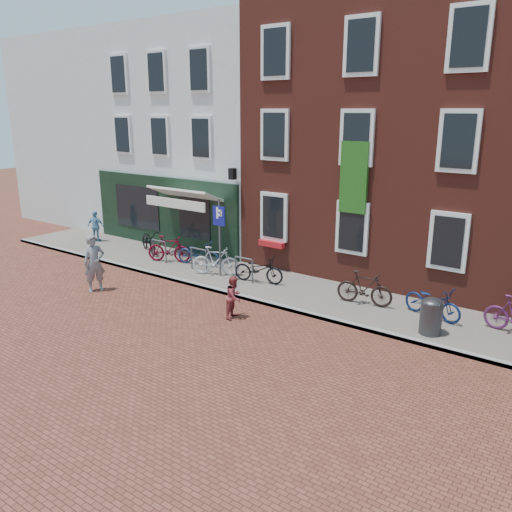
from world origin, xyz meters
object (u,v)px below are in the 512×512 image
Objects in this scene: bicycle_3 at (216,261)px; woman at (94,263)px; bicycle_2 at (198,253)px; bicycle_0 at (149,241)px; parking_sign at (219,227)px; bicycle_1 at (169,249)px; litter_bin at (431,314)px; boy at (234,297)px; cafe_person at (96,226)px; bicycle_5 at (364,288)px; bicycle_6 at (433,302)px; bicycle_4 at (259,269)px.

woman is at bearing 119.61° from bicycle_3.
bicycle_0 is at bearing 74.82° from bicycle_2.
bicycle_3 is at bearing 174.67° from parking_sign.
woman reaches higher than bicycle_1.
woman is 4.45m from bicycle_0.
boy is (-4.86, -1.92, -0.02)m from litter_bin.
litter_bin is 11.78m from bicycle_0.
cafe_person is 12.65m from bicycle_5.
woman is 1.07× the size of bicycle_6.
bicycle_4 is (1.47, 0.22, -1.27)m from parking_sign.
bicycle_6 is (7.30, 0.56, -0.05)m from bicycle_3.
litter_bin is 0.59× the size of bicycle_4.
bicycle_0 is (3.18, 0.10, -0.21)m from cafe_person.
cafe_person reaches higher than bicycle_2.
bicycle_2 is (0.94, 3.85, -0.37)m from woman.
parking_sign is at bearing -121.92° from bicycle_2.
bicycle_0 is 1.00× the size of bicycle_4.
bicycle_1 is at bearing 94.92° from bicycle_2.
bicycle_6 is (4.54, 3.03, -0.06)m from boy.
woman is at bearing 154.46° from bicycle_2.
cafe_person reaches higher than boy.
bicycle_4 and bicycle_6 have the same top height.
bicycle_3 is (-0.20, 0.02, -1.22)m from parking_sign.
bicycle_0 and bicycle_6 have the same top height.
woman is 1.11× the size of bicycle_5.
litter_bin is 5.22m from boy.
litter_bin reaches higher than bicycle_6.
boy is 2.88m from bicycle_4.
bicycle_3 is (2.22, 3.33, -0.32)m from woman.
bicycle_3 reaches higher than bicycle_0.
bicycle_1 is 0.97× the size of bicycle_2.
bicycle_3 is 5.38m from bicycle_5.
bicycle_2 is 2.98m from bicycle_4.
woman is 8.45m from bicycle_5.
litter_bin is 7.53m from parking_sign.
parking_sign is 1.45× the size of woman.
boy is at bearing -158.42° from bicycle_3.
bicycle_0 is 1.03× the size of bicycle_1.
litter_bin is 0.59× the size of bicycle_2.
bicycle_3 is at bearing 37.92° from boy.
boy is 0.71× the size of bicycle_0.
boy is 5.46m from bicycle_6.
woman is at bearing 127.02° from bicycle_6.
boy is (4.98, 0.86, -0.31)m from woman.
boy is at bearing -138.32° from bicycle_2.
parking_sign reaches higher than bicycle_4.
woman reaches higher than cafe_person.
litter_bin is 1.16m from bicycle_6.
bicycle_1 and bicycle_5 have the same top height.
bicycle_3 is 1.00× the size of bicycle_5.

